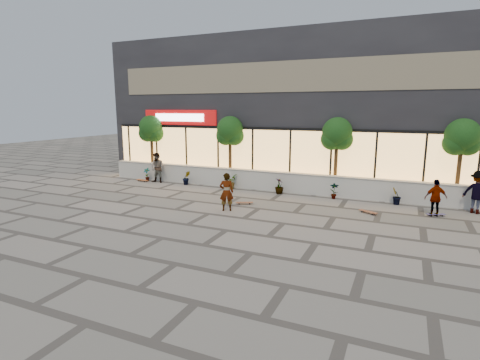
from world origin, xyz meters
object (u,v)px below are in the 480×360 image
at_px(tree_west, 151,130).
at_px(skateboard_right_near, 368,212).
at_px(tree_midwest, 230,133).
at_px(tree_mideast, 337,136).
at_px(skateboard_left, 142,180).
at_px(skater_center, 226,192).
at_px(skater_right_near, 436,198).
at_px(skateboard_center, 244,203).
at_px(skater_left, 157,168).
at_px(skater_right_far, 478,192).
at_px(tree_east, 462,139).
at_px(skateboard_right_far, 436,214).

height_order(tree_west, skateboard_right_near, tree_west).
relative_size(tree_midwest, tree_mideast, 1.00).
bearing_deg(skateboard_left, skater_center, -17.64).
xyz_separation_m(skater_right_near, skateboard_right_near, (-2.51, -0.70, -0.68)).
bearing_deg(skateboard_center, skater_left, 131.98).
distance_m(tree_mideast, skater_right_far, 6.61).
distance_m(skater_center, skateboard_left, 8.46).
distance_m(tree_east, skater_right_far, 2.58).
xyz_separation_m(skater_center, skateboard_center, (0.28, 1.30, -0.75)).
relative_size(tree_midwest, skater_center, 2.36).
bearing_deg(tree_midwest, skater_left, -161.11).
bearing_deg(skateboard_right_far, tree_east, 47.30).
relative_size(skater_right_far, skateboard_right_near, 2.22).
bearing_deg(skateboard_right_near, tree_midwest, -173.16).
bearing_deg(tree_midwest, skateboard_right_near, -22.44).
height_order(skater_right_far, skateboard_right_near, skater_right_far).
distance_m(tree_west, tree_midwest, 5.50).
bearing_deg(tree_east, skateboard_left, -174.86).
bearing_deg(skateboard_right_far, skater_right_far, 14.15).
relative_size(tree_mideast, skater_center, 2.36).
bearing_deg(tree_midwest, tree_west, 180.00).
bearing_deg(skateboard_center, tree_mideast, 22.84).
relative_size(skater_center, skateboard_left, 1.89).
bearing_deg(skateboard_left, tree_west, 111.36).
bearing_deg(skater_right_near, tree_midwest, -35.73).
distance_m(skater_right_far, skateboard_center, 9.87).
relative_size(skater_center, skateboard_center, 2.05).
bearing_deg(skater_center, skateboard_right_near, 173.99).
xyz_separation_m(tree_mideast, skateboard_right_near, (1.99, -3.30, -2.90)).
distance_m(tree_midwest, skateboard_right_near, 9.12).
bearing_deg(skater_left, skateboard_right_near, -11.49).
bearing_deg(skater_left, tree_midwest, 16.33).
xyz_separation_m(tree_east, skateboard_right_far, (-0.93, -2.56, -2.91)).
distance_m(tree_midwest, skateboard_center, 5.59).
bearing_deg(skater_right_near, skater_center, -3.54).
bearing_deg(skater_center, skater_right_near, 172.82).
height_order(tree_midwest, skateboard_right_near, tree_midwest).
relative_size(tree_midwest, skateboard_right_far, 5.09).
height_order(skater_center, skater_right_far, skater_right_far).
height_order(tree_west, tree_midwest, same).
xyz_separation_m(skater_left, skater_right_far, (16.20, 0.00, 0.02)).
distance_m(tree_east, skateboard_center, 10.16).
xyz_separation_m(tree_east, skateboard_right_near, (-3.51, -3.30, -2.90)).
height_order(tree_east, skateboard_center, tree_east).
bearing_deg(skater_left, tree_east, 2.57).
bearing_deg(skater_right_near, tree_west, -31.05).
distance_m(skater_right_far, skateboard_right_near, 4.61).
distance_m(skater_center, skateboard_right_far, 8.70).
relative_size(tree_midwest, skater_right_far, 2.16).
relative_size(tree_west, skateboard_right_far, 5.09).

